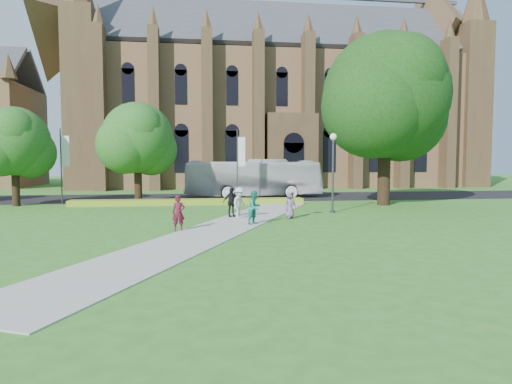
{
  "coord_description": "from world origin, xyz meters",
  "views": [
    {
      "loc": [
        -1.62,
        -22.63,
        3.48
      ],
      "look_at": [
        2.03,
        4.02,
        1.6
      ],
      "focal_mm": 32.0,
      "sensor_mm": 36.0,
      "label": 1
    }
  ],
  "objects": [
    {
      "name": "street_tree_1",
      "position": [
        -6.0,
        14.5,
        5.22
      ],
      "size": [
        5.6,
        5.6,
        8.05
      ],
      "color": "#332114",
      "rests_on": "ground"
    },
    {
      "name": "tour_coach",
      "position": [
        3.84,
        19.41,
        1.8
      ],
      "size": [
        12.87,
        3.46,
        3.56
      ],
      "primitive_type": "imported",
      "rotation": [
        0.0,
        0.0,
        1.61
      ],
      "color": "silver",
      "rests_on": "road"
    },
    {
      "name": "pedestrian_2",
      "position": [
        1.08,
        4.3,
        0.95
      ],
      "size": [
        1.26,
        1.35,
        1.83
      ],
      "primitive_type": "imported",
      "rotation": [
        0.0,
        0.0,
        0.91
      ],
      "color": "silver",
      "rests_on": "footpath"
    },
    {
      "name": "pedestrian_3",
      "position": [
        0.63,
        4.92,
        0.93
      ],
      "size": [
        1.12,
        0.71,
        1.78
      ],
      "primitive_type": "imported",
      "rotation": [
        0.0,
        0.0,
        0.29
      ],
      "color": "black",
      "rests_on": "footpath"
    },
    {
      "name": "pedestrian_1",
      "position": [
        1.63,
        1.58,
        0.95
      ],
      "size": [
        1.11,
        1.1,
        1.81
      ],
      "primitive_type": "imported",
      "rotation": [
        0.0,
        0.0,
        0.72
      ],
      "color": "#1A8374",
      "rests_on": "footpath"
    },
    {
      "name": "street_tree_0",
      "position": [
        -15.0,
        14.0,
        4.87
      ],
      "size": [
        5.2,
        5.2,
        7.5
      ],
      "color": "#332114",
      "rests_on": "ground"
    },
    {
      "name": "footpath",
      "position": [
        0.0,
        1.0,
        0.02
      ],
      "size": [
        15.58,
        28.54,
        0.04
      ],
      "primitive_type": "cube",
      "rotation": [
        0.0,
        0.0,
        -0.44
      ],
      "color": "#B2B2A8",
      "rests_on": "ground"
    },
    {
      "name": "pedestrian_4",
      "position": [
        4.07,
        3.88,
        0.83
      ],
      "size": [
        0.9,
        0.74,
        1.58
      ],
      "primitive_type": "imported",
      "rotation": [
        0.0,
        0.0,
        0.36
      ],
      "color": "slate",
      "rests_on": "footpath"
    },
    {
      "name": "large_tree",
      "position": [
        13.0,
        11.0,
        8.37
      ],
      "size": [
        9.6,
        9.6,
        13.2
      ],
      "color": "#332114",
      "rests_on": "ground"
    },
    {
      "name": "banner_pole_1",
      "position": [
        -11.89,
        15.2,
        3.39
      ],
      "size": [
        0.7,
        0.1,
        6.0
      ],
      "color": "#38383D",
      "rests_on": "ground"
    },
    {
      "name": "flower_hedge",
      "position": [
        -2.0,
        13.2,
        0.23
      ],
      "size": [
        18.0,
        1.4,
        0.45
      ],
      "primitive_type": "cube",
      "color": "gold",
      "rests_on": "ground"
    },
    {
      "name": "ground",
      "position": [
        0.0,
        0.0,
        0.0
      ],
      "size": [
        160.0,
        160.0,
        0.0
      ],
      "primitive_type": "plane",
      "color": "#317122",
      "rests_on": "ground"
    },
    {
      "name": "pedestrian_0",
      "position": [
        -2.37,
        -0.14,
        0.9
      ],
      "size": [
        0.66,
        0.47,
        1.72
      ],
      "primitive_type": "imported",
      "rotation": [
        0.0,
        0.0,
        0.09
      ],
      "color": "#541324",
      "rests_on": "footpath"
    },
    {
      "name": "banner_pole_0",
      "position": [
        2.11,
        15.2,
        3.39
      ],
      "size": [
        0.7,
        0.1,
        6.0
      ],
      "color": "#38383D",
      "rests_on": "ground"
    },
    {
      "name": "streetlamp",
      "position": [
        7.5,
        6.5,
        3.3
      ],
      "size": [
        0.44,
        0.44,
        5.24
      ],
      "color": "#38383D",
      "rests_on": "ground"
    },
    {
      "name": "parasol",
      "position": [
        4.25,
        3.98,
        1.93
      ],
      "size": [
        0.9,
        0.9,
        0.6
      ],
      "primitive_type": "imported",
      "rotation": [
        0.0,
        0.0,
        0.4
      ],
      "color": "#E4A1B4",
      "rests_on": "pedestrian_4"
    },
    {
      "name": "road",
      "position": [
        0.0,
        20.0,
        0.01
      ],
      "size": [
        160.0,
        10.0,
        0.02
      ],
      "primitive_type": "cube",
      "color": "black",
      "rests_on": "ground"
    },
    {
      "name": "cathedral",
      "position": [
        10.0,
        39.73,
        12.98
      ],
      "size": [
        52.6,
        18.25,
        28.0
      ],
      "color": "brown",
      "rests_on": "ground"
    }
  ]
}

